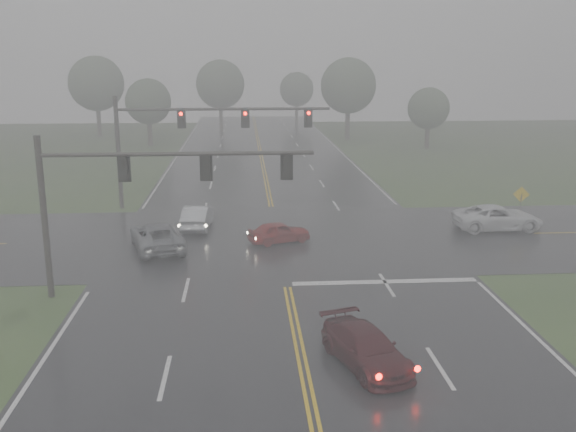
{
  "coord_description": "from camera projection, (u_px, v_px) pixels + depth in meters",
  "views": [
    {
      "loc": [
        -1.88,
        -12.95,
        9.98
      ],
      "look_at": [
        0.17,
        16.0,
        2.81
      ],
      "focal_mm": 40.0,
      "sensor_mm": 36.0,
      "label": 1
    }
  ],
  "objects": [
    {
      "name": "tree_ne_a",
      "position": [
        348.0,
        86.0,
        79.07
      ],
      "size": [
        6.86,
        6.86,
        10.08
      ],
      "color": "#362D23",
      "rests_on": "ground"
    },
    {
      "name": "signal_gantry_near",
      "position": [
        126.0,
        185.0,
        26.65
      ],
      "size": [
        11.42,
        0.3,
        6.94
      ],
      "color": "black",
      "rests_on": "ground"
    },
    {
      "name": "tree_e_near",
      "position": [
        429.0,
        109.0,
        71.52
      ],
      "size": [
        4.64,
        4.64,
        6.82
      ],
      "color": "#362D23",
      "rests_on": "ground"
    },
    {
      "name": "tree_nw_a",
      "position": [
        148.0,
        102.0,
        73.81
      ],
      "size": [
        5.26,
        5.26,
        7.73
      ],
      "color": "#362D23",
      "rests_on": "ground"
    },
    {
      "name": "sign_diamond_east",
      "position": [
        521.0,
        199.0,
        39.27
      ],
      "size": [
        0.95,
        0.28,
        2.35
      ],
      "rotation": [
        0.0,
        0.0,
        -0.25
      ],
      "color": "black",
      "rests_on": "ground"
    },
    {
      "name": "stop_bar",
      "position": [
        385.0,
        282.0,
        29.32
      ],
      "size": [
        8.5,
        0.5,
        0.01
      ],
      "primitive_type": "cube",
      "color": "#BDBDBD",
      "rests_on": "ground"
    },
    {
      "name": "pickup_white",
      "position": [
        497.0,
        230.0,
        38.31
      ],
      "size": [
        5.27,
        2.53,
        1.45
      ],
      "primitive_type": "imported",
      "rotation": [
        0.0,
        0.0,
        1.6
      ],
      "color": "silver",
      "rests_on": "ground"
    },
    {
      "name": "sedan_red",
      "position": [
        279.0,
        243.0,
        35.61
      ],
      "size": [
        3.71,
        2.47,
        1.18
      ],
      "primitive_type": "imported",
      "rotation": [
        0.0,
        0.0,
        1.91
      ],
      "color": "maroon",
      "rests_on": "ground"
    },
    {
      "name": "sedan_maroon",
      "position": [
        365.0,
        366.0,
        21.38
      ],
      "size": [
        2.98,
        4.62,
        1.25
      ],
      "primitive_type": "imported",
      "rotation": [
        0.0,
        0.0,
        0.31
      ],
      "color": "black",
      "rests_on": "ground"
    },
    {
      "name": "tree_n_mid",
      "position": [
        220.0,
        84.0,
        88.03
      ],
      "size": [
        6.67,
        6.67,
        9.79
      ],
      "color": "#362D23",
      "rests_on": "ground"
    },
    {
      "name": "car_grey",
      "position": [
        157.0,
        250.0,
        34.31
      ],
      "size": [
        3.7,
        5.61,
        1.43
      ],
      "primitive_type": "imported",
      "rotation": [
        0.0,
        0.0,
        3.42
      ],
      "color": "slate",
      "rests_on": "ground"
    },
    {
      "name": "signal_gantry_far",
      "position": [
        185.0,
        129.0,
        42.82
      ],
      "size": [
        14.34,
        0.38,
        7.55
      ],
      "color": "black",
      "rests_on": "ground"
    },
    {
      "name": "tree_nw_b",
      "position": [
        96.0,
        84.0,
        81.88
      ],
      "size": [
        7.01,
        7.01,
        10.3
      ],
      "color": "#362D23",
      "rests_on": "ground"
    },
    {
      "name": "tree_n_far",
      "position": [
        297.0,
        89.0,
        100.36
      ],
      "size": [
        5.36,
        5.36,
        7.87
      ],
      "color": "#362D23",
      "rests_on": "ground"
    },
    {
      "name": "cross_street",
      "position": [
        278.0,
        239.0,
        36.37
      ],
      "size": [
        120.0,
        14.0,
        0.02
      ],
      "primitive_type": "cube",
      "color": "black",
      "rests_on": "ground"
    },
    {
      "name": "main_road",
      "position": [
        280.0,
        249.0,
        34.44
      ],
      "size": [
        18.0,
        160.0,
        0.02
      ],
      "primitive_type": "cube",
      "color": "black",
      "rests_on": "ground"
    },
    {
      "name": "sedan_silver",
      "position": [
        198.0,
        228.0,
        38.57
      ],
      "size": [
        1.8,
        4.35,
        1.4
      ],
      "primitive_type": "imported",
      "rotation": [
        0.0,
        0.0,
        3.07
      ],
      "color": "#B4B8BC",
      "rests_on": "ground"
    }
  ]
}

